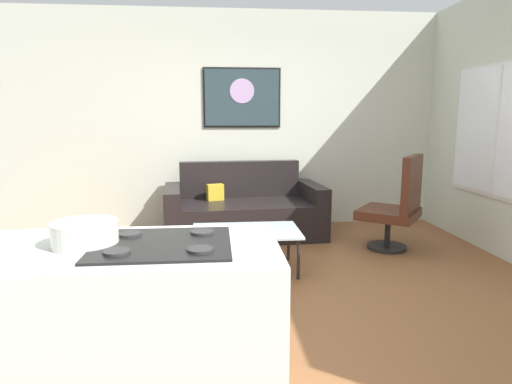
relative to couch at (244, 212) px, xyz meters
The scene contains 9 objects.
ground 1.85m from the couch, 90.02° to the right, with size 6.40×6.40×0.04m, color brown.
back_wall 1.26m from the couch, 90.05° to the left, with size 6.40×0.05×2.80m, color beige.
couch is the anchor object (origin of this frame).
coffee_table 1.27m from the couch, 92.64° to the right, with size 1.01×0.64×0.40m.
armchair 1.80m from the couch, 25.22° to the right, with size 0.84×0.84×1.05m.
kitchen_counter 3.46m from the couch, 104.37° to the right, with size 1.61×0.71×0.91m.
mixing_bowl 3.50m from the couch, 105.32° to the right, with size 0.29×0.29×0.11m.
wall_painting 1.51m from the couch, 87.76° to the left, with size 1.01×0.03×0.77m.
window 2.92m from the couch, 19.58° to the right, with size 0.03×1.56×1.40m.
Camera 1 is at (-0.33, -3.44, 1.45)m, focal length 30.81 mm.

